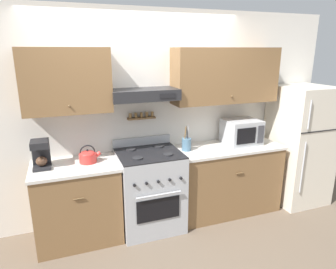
% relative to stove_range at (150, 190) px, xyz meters
% --- Properties ---
extents(ground_plane, '(16.00, 16.00, 0.00)m').
position_rel_stove_range_xyz_m(ground_plane, '(0.00, -0.29, -0.48)').
color(ground_plane, brown).
extents(wall_back, '(5.20, 0.46, 2.55)m').
position_rel_stove_range_xyz_m(wall_back, '(0.10, 0.30, 0.96)').
color(wall_back, silver).
rests_on(wall_back, ground_plane).
extents(counter_left, '(0.92, 0.63, 0.90)m').
position_rel_stove_range_xyz_m(counter_left, '(-0.82, 0.03, -0.03)').
color(counter_left, brown).
rests_on(counter_left, ground_plane).
extents(counter_right, '(1.38, 0.63, 0.90)m').
position_rel_stove_range_xyz_m(counter_right, '(1.05, 0.03, -0.03)').
color(counter_right, brown).
rests_on(counter_right, ground_plane).
extents(stove_range, '(0.72, 0.69, 1.05)m').
position_rel_stove_range_xyz_m(stove_range, '(0.00, 0.00, 0.00)').
color(stove_range, '#ADAFB5').
rests_on(stove_range, ground_plane).
extents(refrigerator, '(0.70, 0.74, 1.62)m').
position_rel_stove_range_xyz_m(refrigerator, '(2.16, -0.03, 0.33)').
color(refrigerator, beige).
rests_on(refrigerator, ground_plane).
extents(tea_kettle, '(0.24, 0.19, 0.20)m').
position_rel_stove_range_xyz_m(tea_kettle, '(-0.67, 0.05, 0.49)').
color(tea_kettle, red).
rests_on(tea_kettle, counter_left).
extents(coffee_maker, '(0.18, 0.22, 0.29)m').
position_rel_stove_range_xyz_m(coffee_maker, '(-1.14, 0.08, 0.57)').
color(coffee_maker, black).
rests_on(coffee_maker, counter_left).
extents(microwave, '(0.44, 0.39, 0.32)m').
position_rel_stove_range_xyz_m(microwave, '(1.28, 0.07, 0.58)').
color(microwave, '#ADAFB5').
rests_on(microwave, counter_right).
extents(utensil_crock, '(0.11, 0.11, 0.31)m').
position_rel_stove_range_xyz_m(utensil_crock, '(0.49, 0.05, 0.50)').
color(utensil_crock, slate).
rests_on(utensil_crock, counter_right).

